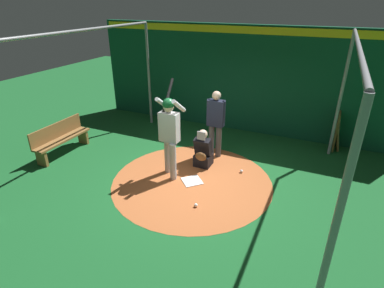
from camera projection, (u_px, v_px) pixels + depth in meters
ground_plane at (192, 181)px, 7.08m from camera, size 25.43×25.43×0.00m
dirt_circle at (192, 181)px, 7.08m from camera, size 3.65×3.65×0.01m
home_plate at (192, 181)px, 7.07m from camera, size 0.59×0.59×0.01m
batter at (169, 130)px, 6.84m from camera, size 0.68×0.49×2.21m
catcher at (203, 152)px, 7.57m from camera, size 0.58×0.40×0.98m
umpire at (216, 121)px, 7.83m from camera, size 0.22×0.49×1.76m
back_wall at (241, 79)px, 9.30m from camera, size 0.23×9.43×3.15m
cage_frame at (192, 87)px, 6.13m from camera, size 5.69×5.65×3.19m
bat_rack at (337, 131)px, 8.48m from camera, size 0.70×0.20×1.05m
bench at (61, 138)px, 8.18m from camera, size 1.69×0.36×0.85m
baseball_0 at (241, 171)px, 7.41m from camera, size 0.07×0.07×0.07m
baseball_1 at (196, 205)px, 6.19m from camera, size 0.07×0.07×0.07m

